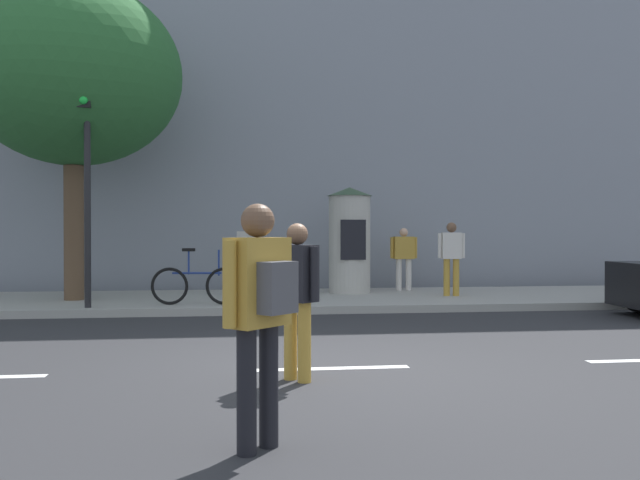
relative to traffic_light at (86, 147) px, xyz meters
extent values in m
plane|color=#2B2B2D|center=(3.79, -5.24, -3.11)|extent=(80.00, 80.00, 0.00)
cube|color=#9E9B93|center=(3.79, 1.76, -3.03)|extent=(36.00, 4.00, 0.15)
cube|color=silver|center=(3.79, -5.24, -3.10)|extent=(1.80, 0.16, 0.01)
cube|color=gray|center=(3.79, 6.76, 2.88)|extent=(36.00, 5.00, 11.97)
cylinder|color=black|center=(0.00, 0.11, -1.13)|extent=(0.12, 0.12, 3.65)
cube|color=black|center=(0.00, -0.07, 1.07)|extent=(0.24, 0.24, 0.75)
sphere|color=#390605|center=(0.00, -0.20, 1.31)|extent=(0.16, 0.16, 0.16)
sphere|color=#3C2906|center=(0.00, -0.20, 1.07)|extent=(0.16, 0.16, 0.16)
sphere|color=green|center=(0.00, -0.20, 0.83)|extent=(0.16, 0.16, 0.16)
cylinder|color=#B2ADA3|center=(5.33, 2.56, -1.84)|extent=(0.96, 0.96, 2.23)
cone|color=#334C33|center=(5.33, 2.56, -0.62)|extent=(1.05, 1.05, 0.20)
cube|color=black|center=(5.33, 2.07, -1.73)|extent=(0.57, 0.02, 0.90)
cylinder|color=brown|center=(-0.59, 1.62, -1.57)|extent=(0.40, 0.40, 2.77)
ellipsoid|color=#28602D|center=(-0.59, 1.62, 1.70)|extent=(4.42, 4.42, 3.76)
cylinder|color=black|center=(2.95, -7.93, -2.66)|extent=(0.14, 0.14, 0.89)
cylinder|color=black|center=(2.79, -8.10, -2.66)|extent=(0.14, 0.14, 0.89)
cube|color=#B78C33|center=(2.87, -8.02, -1.90)|extent=(0.49, 0.49, 0.63)
cylinder|color=#B78C33|center=(3.06, -7.82, -1.90)|extent=(0.09, 0.09, 0.60)
cylinder|color=#B78C33|center=(2.67, -8.21, -1.90)|extent=(0.09, 0.09, 0.60)
sphere|color=brown|center=(2.87, -8.02, -1.47)|extent=(0.24, 0.24, 0.24)
cube|color=#4C4C51|center=(3.00, -8.14, -1.94)|extent=(0.31, 0.31, 0.36)
cylinder|color=#B78C33|center=(3.29, -5.74, -2.69)|extent=(0.14, 0.14, 0.83)
cylinder|color=#B78C33|center=(3.42, -5.89, -2.69)|extent=(0.14, 0.14, 0.83)
cube|color=black|center=(3.35, -5.81, -1.98)|extent=(0.45, 0.47, 0.59)
cylinder|color=black|center=(3.19, -5.62, -1.98)|extent=(0.09, 0.09, 0.56)
cylinder|color=black|center=(3.51, -6.01, -1.98)|extent=(0.09, 0.09, 0.56)
sphere|color=brown|center=(3.35, -5.81, -1.57)|extent=(0.23, 0.23, 0.23)
cylinder|color=silver|center=(6.60, 2.98, -2.58)|extent=(0.14, 0.14, 0.76)
cylinder|color=silver|center=(6.84, 2.98, -2.58)|extent=(0.14, 0.14, 0.76)
cube|color=#B78C33|center=(6.72, 2.98, -1.93)|extent=(0.48, 0.24, 0.54)
cylinder|color=#B78C33|center=(6.44, 2.98, -1.93)|extent=(0.09, 0.09, 0.51)
cylinder|color=#B78C33|center=(7.01, 2.98, -1.93)|extent=(0.09, 0.09, 0.51)
sphere|color=tan|center=(6.72, 2.98, -1.56)|extent=(0.20, 0.20, 0.20)
cylinder|color=#B78C33|center=(7.32, 1.51, -2.55)|extent=(0.14, 0.14, 0.81)
cylinder|color=#B78C33|center=(7.52, 1.48, -2.55)|extent=(0.14, 0.14, 0.81)
cube|color=silver|center=(7.42, 1.49, -1.85)|extent=(0.44, 0.30, 0.58)
cylinder|color=silver|center=(7.17, 1.53, -1.85)|extent=(0.09, 0.09, 0.55)
cylinder|color=silver|center=(7.66, 1.45, -1.85)|extent=(0.09, 0.09, 0.55)
sphere|color=brown|center=(7.42, 1.49, -1.45)|extent=(0.22, 0.22, 0.22)
cylinder|color=silver|center=(3.07, 2.34, -2.54)|extent=(0.14, 0.14, 0.83)
cylinder|color=silver|center=(2.91, 2.49, -2.54)|extent=(0.14, 0.14, 0.83)
cube|color=silver|center=(2.99, 2.41, -1.83)|extent=(0.49, 0.48, 0.59)
cylinder|color=silver|center=(3.19, 2.23, -1.83)|extent=(0.09, 0.09, 0.56)
cylinder|color=silver|center=(2.79, 2.59, -1.83)|extent=(0.09, 0.09, 0.56)
sphere|color=tan|center=(2.99, 2.41, -1.43)|extent=(0.22, 0.22, 0.22)
torus|color=black|center=(1.46, 0.41, -2.60)|extent=(0.72, 0.13, 0.72)
torus|color=black|center=(2.50, 0.30, -2.60)|extent=(0.72, 0.13, 0.72)
cylinder|color=navy|center=(1.98, 0.35, -2.35)|extent=(0.94, 0.13, 0.04)
cylinder|color=navy|center=(1.82, 0.37, -2.15)|extent=(0.04, 0.04, 0.45)
cylinder|color=navy|center=(2.40, 0.31, -2.15)|extent=(0.04, 0.04, 0.50)
cube|color=black|center=(1.82, 0.37, -1.90)|extent=(0.25, 0.12, 0.06)
cylinder|color=black|center=(10.45, -0.70, -2.79)|extent=(0.65, 0.25, 0.64)
camera|label=1|loc=(2.71, -12.81, -1.55)|focal=37.90mm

